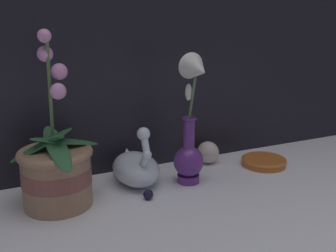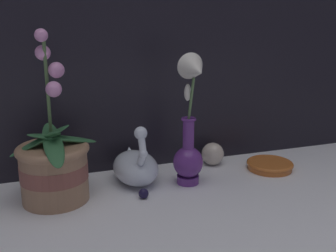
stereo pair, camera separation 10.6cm
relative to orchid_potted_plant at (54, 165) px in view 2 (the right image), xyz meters
name	(u,v)px [view 2 (the right image)]	position (x,y,z in m)	size (l,w,h in m)	color
ground_plane	(186,199)	(0.31, -0.10, -0.09)	(2.80, 2.80, 0.00)	white
orchid_potted_plant	(54,165)	(0.00, 0.00, 0.00)	(0.22, 0.24, 0.42)	#9E7556
swan_figurine	(135,166)	(0.21, 0.05, -0.04)	(0.12, 0.20, 0.18)	silver
blue_vase	(190,132)	(0.35, -0.02, 0.06)	(0.08, 0.12, 0.36)	#602D7F
glass_sphere	(213,154)	(0.47, 0.10, -0.06)	(0.07, 0.07, 0.07)	beige
amber_dish	(270,165)	(0.62, 0.01, -0.08)	(0.14, 0.14, 0.02)	#C66628
glass_bauble	(144,193)	(0.21, -0.06, -0.08)	(0.03, 0.03, 0.03)	#191433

